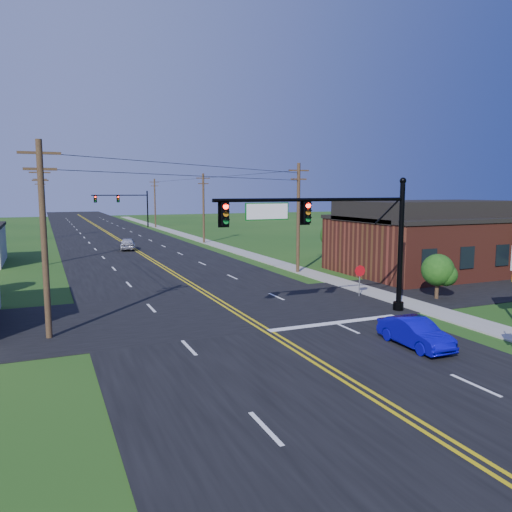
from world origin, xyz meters
name	(u,v)px	position (x,y,z in m)	size (l,w,h in m)	color
ground	(345,383)	(0.00, 0.00, 0.00)	(260.00, 260.00, 0.00)	#194212
road_main	(125,245)	(0.00, 50.00, 0.02)	(16.00, 220.00, 0.04)	black
road_cross	(228,309)	(0.00, 12.00, 0.02)	(70.00, 10.00, 0.04)	black
sidewalk	(230,249)	(10.50, 40.00, 0.04)	(2.00, 160.00, 0.08)	gray
signal_mast_main	(332,230)	(4.34, 8.00, 4.75)	(11.30, 0.60, 7.48)	black
signal_mast_far	(124,203)	(4.44, 80.00, 4.55)	(10.98, 0.60, 7.48)	black
brick_building	(429,244)	(20.00, 18.00, 2.35)	(14.20, 11.20, 4.70)	#5F251B
utility_pole_left_a	(44,236)	(-9.50, 10.00, 4.72)	(1.80, 0.28, 9.00)	#3E281C
utility_pole_left_b	(42,214)	(-9.50, 35.00, 4.72)	(1.80, 0.28, 9.00)	#3E281C
utility_pole_left_c	(41,206)	(-9.50, 62.00, 4.72)	(1.80, 0.28, 9.00)	#3E281C
utility_pole_right_a	(298,216)	(9.80, 22.00, 4.72)	(1.80, 0.28, 9.00)	#3E281C
utility_pole_right_b	(204,207)	(9.80, 48.00, 4.72)	(1.80, 0.28, 9.00)	#3E281C
utility_pole_right_c	(155,202)	(9.80, 78.00, 4.72)	(1.80, 0.28, 9.00)	#3E281C
tree_right_back	(336,235)	(16.00, 26.00, 2.60)	(3.00, 3.00, 4.10)	#3E281C
shrub_corner	(438,270)	(13.00, 9.50, 1.85)	(2.00, 2.00, 2.86)	#3E281C
blue_car	(415,334)	(5.04, 2.27, 0.62)	(1.32, 3.79, 1.25)	#0C08B4
distant_car	(128,244)	(-0.62, 43.94, 0.70)	(1.65, 4.09, 1.39)	silver
stop_sign	(360,274)	(8.94, 11.98, 1.48)	(0.73, 0.13, 2.05)	slate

